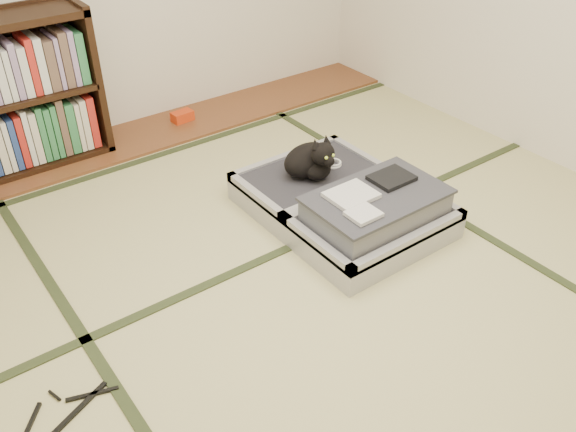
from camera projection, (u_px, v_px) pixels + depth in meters
floor at (324, 298)px, 2.85m from camera, size 4.50×4.50×0.00m
wood_strip at (139, 137)px, 4.17m from camera, size 4.00×0.50×0.02m
red_item at (182, 116)px, 4.34m from camera, size 0.16×0.10×0.07m
tatami_borders at (264, 245)px, 3.18m from camera, size 4.00×4.50×0.01m
suitcase at (347, 204)px, 3.30m from camera, size 0.80×1.07×0.32m
cat at (312, 160)px, 3.40m from camera, size 0.36×0.36×0.29m
cable_coil at (333, 163)px, 3.56m from camera, size 0.11×0.11×0.03m
hanger at (64, 414)px, 2.30m from camera, size 0.41×0.27×0.01m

